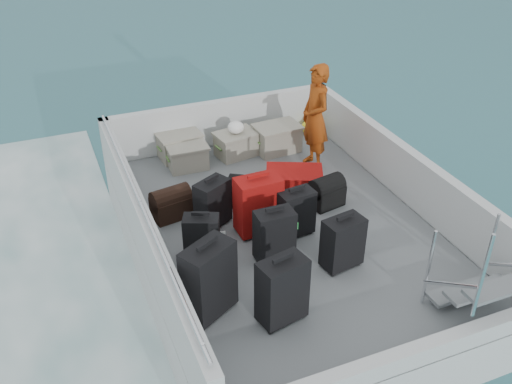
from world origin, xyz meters
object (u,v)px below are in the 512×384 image
suitcase_2 (213,204)px  suitcase_5 (258,206)px  crate_2 (236,145)px  crate_3 (277,139)px  passenger (315,117)px  suitcase_8 (294,181)px  suitcase_3 (282,291)px  suitcase_6 (343,243)px  crate_1 (180,146)px  suitcase_7 (296,213)px  crate_0 (188,158)px  suitcase_4 (274,236)px  suitcase_1 (202,239)px  suitcase_0 (209,281)px

suitcase_2 → suitcase_5: size_ratio=0.84×
suitcase_5 → crate_2: 1.98m
crate_3 → passenger: 0.89m
suitcase_8 → suitcase_2: bearing=130.2°
suitcase_3 → suitcase_6: bearing=16.1°
suitcase_8 → crate_1: (-1.17, 1.50, 0.03)m
suitcase_7 → crate_3: bearing=65.8°
suitcase_6 → crate_3: (0.47, 2.80, -0.11)m
suitcase_8 → crate_0: 1.62m
suitcase_3 → suitcase_4: suitcase_3 is taller
suitcase_5 → crate_2: (0.44, 1.92, -0.19)m
suitcase_1 → suitcase_5: bearing=43.9°
crate_3 → suitcase_4: bearing=-114.8°
suitcase_0 → suitcase_3: bearing=-59.4°
suitcase_0 → suitcase_7: (1.37, 0.89, -0.11)m
suitcase_1 → suitcase_3: 1.25m
suitcase_1 → crate_3: size_ratio=0.92×
suitcase_0 → crate_1: suitcase_0 is taller
suitcase_0 → suitcase_8: bearing=16.1°
suitcase_4 → suitcase_1: bearing=160.5°
suitcase_6 → suitcase_1: bearing=145.3°
suitcase_5 → crate_1: 2.23m
suitcase_8 → suitcase_5: bearing=154.8°
suitcase_1 → suitcase_7: 1.19m
suitcase_1 → crate_3: suitcase_1 is taller
suitcase_6 → crate_1: suitcase_6 is taller
suitcase_6 → suitcase_0: bearing=176.0°
suitcase_0 → passenger: bearing=15.6°
suitcase_0 → suitcase_6: size_ratio=1.32×
passenger → suitcase_4: bearing=-36.6°
crate_1 → crate_3: crate_3 is taller
suitcase_6 → suitcase_8: 1.68m
suitcase_5 → crate_3: size_ratio=1.14×
passenger → suitcase_7: bearing=-32.5°
suitcase_3 → suitcase_5: 1.52m
suitcase_1 → passenger: passenger is taller
suitcase_5 → passenger: bearing=39.8°
suitcase_0 → passenger: size_ratio=0.53×
crate_0 → crate_3: (1.41, 0.01, 0.03)m
suitcase_3 → suitcase_4: bearing=58.8°
suitcase_3 → suitcase_4: 0.95m
crate_0 → crate_2: bearing=6.8°
suitcase_6 → crate_3: suitcase_6 is taller
suitcase_5 → suitcase_6: 1.14m
suitcase_5 → suitcase_8: bearing=38.6°
suitcase_1 → suitcase_4: bearing=2.7°
suitcase_6 → suitcase_7: size_ratio=1.04×
suitcase_0 → crate_1: size_ratio=1.36×
crate_3 → passenger: passenger is taller
suitcase_3 → crate_3: suitcase_3 is taller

